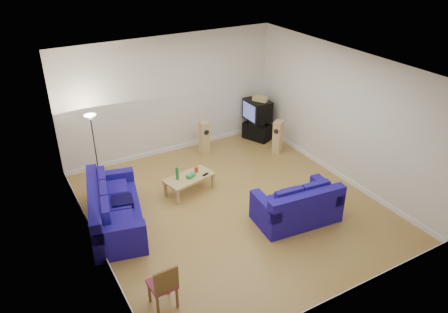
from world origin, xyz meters
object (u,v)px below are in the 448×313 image
sofa_loveseat (298,208)px  coffee_table (189,179)px  sofa_three_seat (113,212)px  tv_stand (257,131)px  television (257,110)px

sofa_loveseat → coffee_table: (-1.49, 2.16, 0.04)m
sofa_three_seat → tv_stand: (4.94, 2.04, -0.10)m
sofa_loveseat → tv_stand: 4.10m
tv_stand → coffee_table: bearing=-85.1°
sofa_three_seat → tv_stand: sofa_three_seat is taller
sofa_loveseat → television: (1.52, 3.87, 0.56)m
coffee_table → tv_stand: tv_stand is taller
coffee_table → tv_stand: (2.99, 1.65, -0.13)m
sofa_three_seat → television: 5.41m
sofa_three_seat → sofa_loveseat: (3.44, -1.77, -0.01)m
coffee_table → sofa_three_seat: bearing=-168.8°
sofa_loveseat → television: television is taller
tv_stand → sofa_three_seat: bearing=-91.5°
sofa_three_seat → coffee_table: (1.95, 0.39, 0.03)m
sofa_three_seat → television: bearing=125.7°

